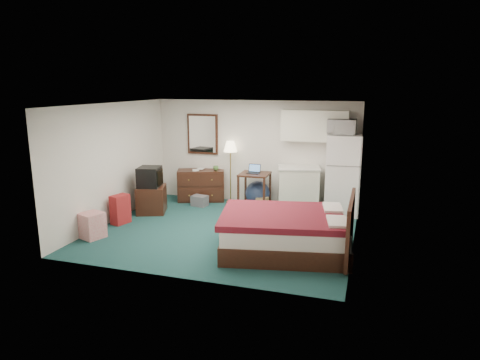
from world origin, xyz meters
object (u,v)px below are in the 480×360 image
(dresser, at_px, (201,185))
(tv_stand, at_px, (152,199))
(suitcase, at_px, (120,209))
(kitchen_counter, at_px, (298,189))
(bed, at_px, (285,233))
(floor_lamp, at_px, (230,172))
(fridge, at_px, (342,175))
(desk, at_px, (254,191))

(dresser, relative_size, tv_stand, 1.71)
(suitcase, bearing_deg, kitchen_counter, 48.22)
(bed, bearing_deg, suitcase, 161.32)
(tv_stand, bearing_deg, bed, -42.57)
(dresser, height_order, floor_lamp, floor_lamp)
(floor_lamp, bearing_deg, suitcase, -126.34)
(dresser, bearing_deg, tv_stand, -138.06)
(fridge, xyz_separation_m, tv_stand, (-4.14, -1.19, -0.59))
(desk, distance_m, fridge, 2.04)
(dresser, xyz_separation_m, tv_stand, (-0.69, -1.29, -0.08))
(floor_lamp, distance_m, fridge, 2.70)
(floor_lamp, relative_size, kitchen_counter, 1.55)
(bed, bearing_deg, desk, 105.76)
(floor_lamp, bearing_deg, fridge, -3.61)
(dresser, height_order, suitcase, dresser)
(bed, relative_size, tv_stand, 3.16)
(suitcase, bearing_deg, dresser, 83.32)
(dresser, distance_m, tv_stand, 1.47)
(fridge, xyz_separation_m, suitcase, (-4.37, -2.11, -0.59))
(kitchen_counter, xyz_separation_m, bed, (0.21, -2.63, -0.16))
(desk, height_order, fridge, fridge)
(kitchen_counter, relative_size, tv_stand, 1.47)
(dresser, bearing_deg, suitcase, -132.56)
(floor_lamp, xyz_separation_m, kitchen_counter, (1.71, -0.14, -0.27))
(desk, bearing_deg, bed, -63.90)
(bed, bearing_deg, tv_stand, 146.37)
(kitchen_counter, height_order, fridge, fridge)
(bed, bearing_deg, kitchen_counter, 83.74)
(floor_lamp, xyz_separation_m, desk, (0.72, -0.37, -0.34))
(tv_stand, bearing_deg, dresser, 42.02)
(kitchen_counter, bearing_deg, floor_lamp, 162.65)
(dresser, xyz_separation_m, bed, (2.68, -2.70, -0.05))
(dresser, xyz_separation_m, floor_lamp, (0.76, 0.07, 0.37))
(kitchen_counter, bearing_deg, desk, -179.54)
(fridge, xyz_separation_m, bed, (-0.77, -2.60, -0.56))
(kitchen_counter, xyz_separation_m, tv_stand, (-3.16, -1.22, -0.19))
(dresser, bearing_deg, desk, -31.51)
(floor_lamp, distance_m, desk, 0.88)
(fridge, bearing_deg, dresser, 173.65)
(kitchen_counter, height_order, suitcase, kitchen_counter)
(suitcase, bearing_deg, desk, 54.49)
(suitcase, bearing_deg, floor_lamp, 69.58)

